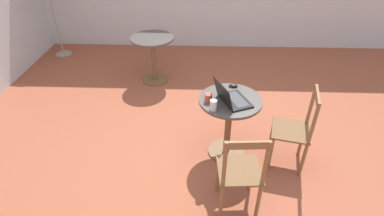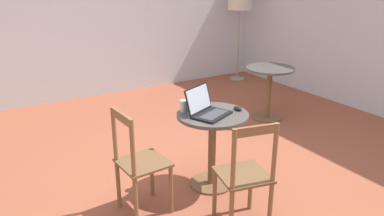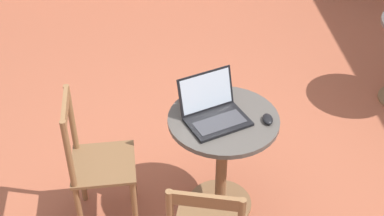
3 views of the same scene
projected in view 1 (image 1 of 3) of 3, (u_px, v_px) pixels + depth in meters
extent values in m
plane|color=#9E5138|center=(212.00, 156.00, 3.46)|extent=(16.00, 16.00, 0.00)
cylinder|color=brown|center=(226.00, 151.00, 3.52)|extent=(0.42, 0.42, 0.02)
cylinder|color=brown|center=(228.00, 127.00, 3.32)|extent=(0.07, 0.07, 0.69)
cylinder|color=#4C4742|center=(230.00, 100.00, 3.12)|extent=(0.66, 0.66, 0.03)
cylinder|color=brown|center=(155.00, 79.00, 4.93)|extent=(0.42, 0.42, 0.02)
cylinder|color=brown|center=(154.00, 60.00, 4.73)|extent=(0.07, 0.07, 0.69)
cylinder|color=#4C4742|center=(152.00, 38.00, 4.53)|extent=(0.66, 0.66, 0.03)
cylinder|color=brown|center=(218.00, 175.00, 2.93)|extent=(0.04, 0.04, 0.45)
cylinder|color=brown|center=(251.00, 174.00, 2.94)|extent=(0.04, 0.04, 0.45)
cylinder|color=brown|center=(221.00, 203.00, 2.66)|extent=(0.04, 0.04, 0.45)
cylinder|color=brown|center=(258.00, 202.00, 2.67)|extent=(0.04, 0.04, 0.45)
cube|color=brown|center=(239.00, 170.00, 2.67)|extent=(0.41, 0.41, 0.02)
cylinder|color=brown|center=(225.00, 164.00, 2.39)|extent=(0.04, 0.04, 0.47)
cylinder|color=brown|center=(266.00, 163.00, 2.40)|extent=(0.04, 0.04, 0.47)
cube|color=brown|center=(248.00, 145.00, 2.28)|extent=(0.05, 0.36, 0.07)
cylinder|color=brown|center=(270.00, 154.00, 3.17)|extent=(0.04, 0.04, 0.45)
cylinder|color=brown|center=(272.00, 135.00, 3.43)|extent=(0.04, 0.04, 0.45)
cylinder|color=brown|center=(303.00, 160.00, 3.10)|extent=(0.04, 0.04, 0.45)
cylinder|color=brown|center=(302.00, 140.00, 3.36)|extent=(0.04, 0.04, 0.45)
cube|color=brown|center=(291.00, 130.00, 3.13)|extent=(0.46, 0.46, 0.02)
cylinder|color=brown|center=(314.00, 124.00, 2.83)|extent=(0.04, 0.04, 0.47)
cylinder|color=brown|center=(311.00, 105.00, 3.09)|extent=(0.04, 0.04, 0.47)
cube|color=brown|center=(317.00, 97.00, 2.84)|extent=(0.36, 0.10, 0.07)
cylinder|color=#9E937F|center=(64.00, 54.00, 5.76)|extent=(0.29, 0.29, 0.02)
cylinder|color=#9E937F|center=(55.00, 20.00, 5.38)|extent=(0.02, 0.02, 1.32)
cube|color=black|center=(235.00, 101.00, 3.07)|extent=(0.41, 0.36, 0.02)
cube|color=#38383D|center=(237.00, 99.00, 3.07)|extent=(0.32, 0.24, 0.00)
cube|color=black|center=(223.00, 93.00, 2.95)|extent=(0.35, 0.20, 0.23)
cube|color=silver|center=(223.00, 93.00, 2.95)|extent=(0.32, 0.18, 0.21)
ellipsoid|color=black|center=(233.00, 86.00, 3.30)|extent=(0.06, 0.10, 0.03)
cylinder|color=#C64C38|center=(208.00, 98.00, 3.05)|extent=(0.08, 0.08, 0.09)
torus|color=#C64C38|center=(208.00, 95.00, 3.09)|extent=(0.05, 0.01, 0.05)
cylinder|color=silver|center=(213.00, 105.00, 2.92)|extent=(0.07, 0.07, 0.11)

